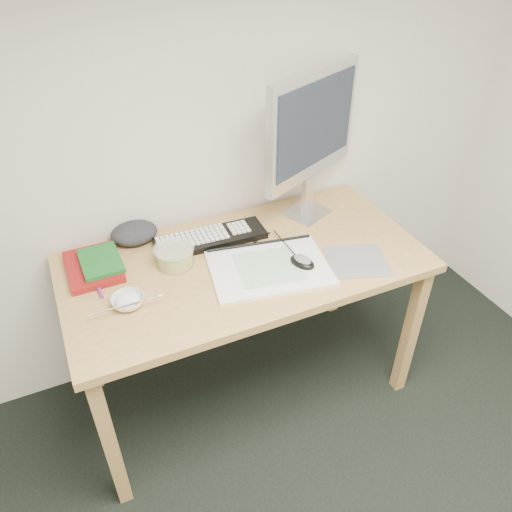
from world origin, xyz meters
The scene contains 18 objects.
desk centered at (0.28, 1.43, 0.67)m, with size 1.40×0.70×0.75m.
mousepad centered at (0.67, 1.24, 0.75)m, with size 0.23×0.21×0.00m, color gray.
sketchpad centered at (0.34, 1.34, 0.76)m, with size 0.44×0.32×0.01m, color white.
keyboard centered at (0.20, 1.61, 0.76)m, with size 0.45×0.14×0.03m, color black.
monitor centered at (0.66, 1.63, 1.14)m, with size 0.50×0.26×0.63m.
mouse centered at (0.46, 1.30, 0.78)m, with size 0.07×0.11×0.04m, color black.
rice_bowl centered at (-0.20, 1.36, 0.77)m, with size 0.11×0.11×0.04m, color white.
chopsticks centered at (-0.21, 1.32, 0.79)m, with size 0.02×0.02×0.23m, color #B4B4B6.
fruit_tub centered at (0.02, 1.52, 0.79)m, with size 0.16×0.16×0.08m, color gold.
book_red centered at (-0.27, 1.61, 0.76)m, with size 0.19×0.26×0.03m, color maroon.
book_green centered at (-0.24, 1.61, 0.78)m, with size 0.15×0.20×0.02m, color #175E23.
cloth_lump centered at (-0.08, 1.75, 0.78)m, with size 0.16×0.13×0.07m, color #292C31.
pencil_pink centered at (0.31, 1.43, 0.75)m, with size 0.01×0.01×0.18m, color pink.
pencil_tan centered at (0.24, 1.46, 0.75)m, with size 0.01×0.01×0.18m, color tan.
pencil_black centered at (0.37, 1.53, 0.75)m, with size 0.01×0.01×0.17m, color black.
marker_blue centered at (-0.28, 1.54, 0.76)m, with size 0.01×0.01×0.13m, color #1F22AC.
marker_orange centered at (-0.22, 1.57, 0.76)m, with size 0.01×0.01×0.12m, color orange.
marker_purple centered at (-0.28, 1.50, 0.76)m, with size 0.01×0.01×0.14m, color purple.
Camera 1 is at (-0.32, 0.00, 1.92)m, focal length 35.00 mm.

